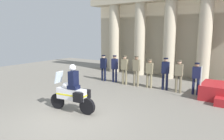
% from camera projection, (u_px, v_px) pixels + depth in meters
% --- Properties ---
extents(ground_plane, '(28.00, 28.00, 0.00)m').
position_uv_depth(ground_plane, '(68.00, 119.00, 7.65)').
color(ground_plane, gray).
extents(colonnade_backdrop, '(12.89, 1.68, 6.65)m').
position_uv_depth(colonnade_backdrop, '(172.00, 29.00, 14.57)').
color(colonnade_backdrop, '#B6AB91').
rests_on(colonnade_backdrop, ground_plane).
extents(officer_in_row_0, '(0.39, 0.25, 1.68)m').
position_uv_depth(officer_in_row_0, '(104.00, 66.00, 13.64)').
color(officer_in_row_0, black).
rests_on(officer_in_row_0, ground_plane).
extents(officer_in_row_1, '(0.39, 0.25, 1.71)m').
position_uv_depth(officer_in_row_1, '(115.00, 67.00, 13.21)').
color(officer_in_row_1, '#191E42').
rests_on(officer_in_row_1, ground_plane).
extents(officer_in_row_2, '(0.39, 0.25, 1.75)m').
position_uv_depth(officer_in_row_2, '(125.00, 68.00, 12.64)').
color(officer_in_row_2, '#847A5B').
rests_on(officer_in_row_2, ground_plane).
extents(officer_in_row_3, '(0.39, 0.25, 1.78)m').
position_uv_depth(officer_in_row_3, '(136.00, 68.00, 12.22)').
color(officer_in_row_3, '#7A7056').
rests_on(officer_in_row_3, ground_plane).
extents(officer_in_row_4, '(0.39, 0.25, 1.65)m').
position_uv_depth(officer_in_row_4, '(149.00, 71.00, 11.85)').
color(officer_in_row_4, '#847A5B').
rests_on(officer_in_row_4, ground_plane).
extents(officer_in_row_5, '(0.39, 0.25, 1.77)m').
position_uv_depth(officer_in_row_5, '(165.00, 71.00, 11.39)').
color(officer_in_row_5, '#141938').
rests_on(officer_in_row_5, ground_plane).
extents(officer_in_row_6, '(0.39, 0.25, 1.71)m').
position_uv_depth(officer_in_row_6, '(179.00, 74.00, 10.86)').
color(officer_in_row_6, '#7A7056').
rests_on(officer_in_row_6, ground_plane).
extents(officer_in_row_7, '(0.39, 0.25, 1.63)m').
position_uv_depth(officer_in_row_7, '(196.00, 76.00, 10.53)').
color(officer_in_row_7, '#191E42').
rests_on(officer_in_row_7, ground_plane).
extents(motorcycle_with_rider, '(2.09, 0.74, 1.90)m').
position_uv_depth(motorcycle_with_rider, '(73.00, 92.00, 8.23)').
color(motorcycle_with_rider, black).
rests_on(motorcycle_with_rider, ground_plane).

